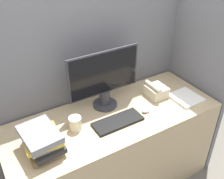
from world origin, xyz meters
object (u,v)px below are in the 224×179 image
keyboard (118,121)px  monitor (104,80)px  mouse (146,110)px  book_stack (42,140)px  coffee_cup (75,123)px  desk_telephone (156,91)px

keyboard → monitor: bearing=83.9°
mouse → book_stack: book_stack is taller
monitor → coffee_cup: (-0.32, -0.14, -0.18)m
monitor → desk_telephone: size_ratio=3.21×
keyboard → desk_telephone: desk_telephone is taller
mouse → book_stack: bearing=178.3°
book_stack → mouse: bearing=-1.7°
coffee_cup → desk_telephone: 0.75m
keyboard → coffee_cup: coffee_cup is taller
monitor → desk_telephone: 0.48m
mouse → desk_telephone: 0.25m
mouse → coffee_cup: bearing=169.7°
keyboard → book_stack: size_ratio=1.26×
keyboard → mouse: 0.25m
monitor → keyboard: size_ratio=1.55×
keyboard → desk_telephone: bearing=15.7°
book_stack → keyboard: bearing=-2.0°
monitor → keyboard: bearing=-96.1°
book_stack → desk_telephone: book_stack is taller
coffee_cup → keyboard: bearing=-17.7°
desk_telephone → monitor: bearing=165.8°
keyboard → coffee_cup: bearing=162.3°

